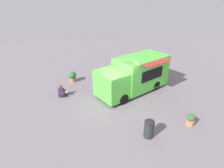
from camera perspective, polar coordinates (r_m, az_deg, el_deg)
name	(u,v)px	position (r m, az deg, el deg)	size (l,w,h in m)	color
ground_plane	(120,100)	(12.41, 2.45, -5.16)	(40.00, 40.00, 0.00)	slate
food_truck	(134,76)	(13.24, 7.02, 2.61)	(5.87, 4.50, 2.50)	#53D341
person_customer	(62,92)	(13.20, -15.59, -2.47)	(0.76, 0.55, 0.86)	black
planter_flowering_near	(72,76)	(15.20, -12.40, 2.34)	(0.65, 0.65, 0.86)	#AC7251
planter_flowering_far	(191,120)	(10.95, 23.58, -10.26)	(0.46, 0.46, 0.68)	#C37452
trash_bin	(149,129)	(9.44, 11.60, -13.66)	(0.50, 0.50, 0.98)	#242A2B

